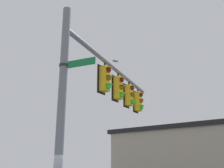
# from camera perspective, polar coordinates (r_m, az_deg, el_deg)

# --- Properties ---
(signal_pole) EXTENTS (0.25, 0.25, 7.17)m
(signal_pole) POSITION_cam_1_polar(r_m,az_deg,el_deg) (7.94, -10.84, -6.81)
(signal_pole) COLOR slate
(signal_pole) RESTS_ON ground
(mast_arm) EXTENTS (8.12, 1.58, 0.18)m
(mast_arm) POSITION_cam_1_polar(r_m,az_deg,el_deg) (12.18, 0.80, 3.05)
(mast_arm) COLOR slate
(traffic_light_nearest_pole) EXTENTS (0.54, 0.49, 1.31)m
(traffic_light_nearest_pole) POSITION_cam_1_polar(r_m,az_deg,el_deg) (10.91, -1.48, 1.14)
(traffic_light_nearest_pole) COLOR black
(traffic_light_mid_inner) EXTENTS (0.54, 0.49, 1.31)m
(traffic_light_mid_inner) POSITION_cam_1_polar(r_m,az_deg,el_deg) (12.17, 1.40, -0.82)
(traffic_light_mid_inner) COLOR black
(traffic_light_mid_outer) EXTENTS (0.54, 0.49, 1.31)m
(traffic_light_mid_outer) POSITION_cam_1_polar(r_m,az_deg,el_deg) (13.46, 3.74, -2.41)
(traffic_light_mid_outer) COLOR black
(traffic_light_arm_end) EXTENTS (0.54, 0.49, 1.31)m
(traffic_light_arm_end) POSITION_cam_1_polar(r_m,az_deg,el_deg) (14.78, 5.67, -3.71)
(traffic_light_arm_end) COLOR black
(street_name_sign) EXTENTS (0.35, 1.22, 0.22)m
(street_name_sign) POSITION_cam_1_polar(r_m,az_deg,el_deg) (8.20, -8.47, 4.21)
(street_name_sign) COLOR #147238
(bird_flying) EXTENTS (0.36, 0.33, 0.13)m
(bird_flying) POSITION_cam_1_polar(r_m,az_deg,el_deg) (17.82, 0.72, 4.90)
(bird_flying) COLOR #4C4742
(storefront_building) EXTENTS (8.03, 13.31, 4.83)m
(storefront_building) POSITION_cam_1_polar(r_m,az_deg,el_deg) (20.17, 20.76, -15.52)
(storefront_building) COLOR #A89E89
(storefront_building) RESTS_ON ground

